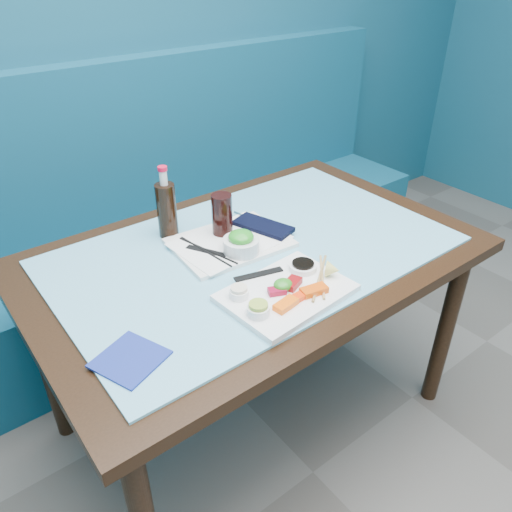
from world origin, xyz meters
TOP-DOWN VIEW (x-y plane):
  - booth_bench at (0.00, 2.29)m, footprint 3.00×0.56m
  - dining_table at (0.00, 1.45)m, footprint 1.40×0.90m
  - glass_top at (0.00, 1.45)m, footprint 1.22×0.76m
  - sashimi_plate at (-0.08, 1.20)m, footprint 0.36×0.27m
  - salmon_left at (-0.13, 1.15)m, footprint 0.07×0.04m
  - salmon_mid at (-0.08, 1.15)m, footprint 0.06×0.03m
  - salmon_right at (-0.03, 1.15)m, footprint 0.08×0.05m
  - tuna_left at (-0.11, 1.21)m, footprint 0.06×0.05m
  - tuna_right at (-0.05, 1.21)m, footprint 0.07×0.05m
  - seaweed_garnish at (-0.08, 1.21)m, footprint 0.07×0.07m
  - ramekin_wasabi at (-0.20, 1.17)m, footprint 0.07×0.07m
  - wasabi_fill at (-0.20, 1.17)m, footprint 0.06×0.06m
  - ramekin_ginger at (-0.20, 1.26)m, footprint 0.07×0.07m
  - ginger_fill at (-0.20, 1.26)m, footprint 0.05×0.05m
  - soy_dish at (0.03, 1.25)m, footprint 0.08×0.08m
  - soy_fill at (0.03, 1.25)m, footprint 0.08×0.08m
  - lemon_wedge at (0.07, 1.17)m, footprint 0.06×0.06m
  - chopstick_sleeve at (-0.09, 1.31)m, footprint 0.15×0.06m
  - wooden_chopstick_a at (0.03, 1.19)m, footprint 0.19×0.15m
  - wooden_chopstick_b at (0.04, 1.19)m, footprint 0.15×0.17m
  - serving_tray at (-0.04, 1.52)m, footprint 0.37×0.29m
  - paper_placemat at (-0.04, 1.52)m, footprint 0.36×0.26m
  - seaweed_bowl at (-0.05, 1.44)m, footprint 0.15×0.15m
  - seaweed_salad at (-0.05, 1.44)m, footprint 0.10×0.10m
  - cola_glass at (-0.03, 1.57)m, footprint 0.09×0.09m
  - navy_pouch at (0.09, 1.52)m, footprint 0.14×0.22m
  - fork at (0.09, 1.62)m, footprint 0.02×0.08m
  - black_chopstick_a at (-0.14, 1.51)m, footprint 0.04×0.24m
  - black_chopstick_b at (-0.13, 1.51)m, footprint 0.06×0.23m
  - tray_sleeve at (-0.14, 1.51)m, footprint 0.09×0.13m
  - cola_bottle_body at (-0.17, 1.69)m, footprint 0.07×0.07m
  - cola_bottle_neck at (-0.17, 1.69)m, footprint 0.03×0.03m
  - cola_bottle_cap at (-0.17, 1.69)m, footprint 0.04×0.04m
  - blue_napkin at (-0.53, 1.23)m, footprint 0.18×0.18m

SIDE VIEW (x-z plane):
  - booth_bench at x=0.00m, z-range -0.21..0.96m
  - dining_table at x=0.00m, z-range 0.29..1.04m
  - glass_top at x=0.00m, z-range 0.75..0.76m
  - blue_napkin at x=-0.53m, z-range 0.76..0.76m
  - serving_tray at x=-0.04m, z-range 0.76..0.77m
  - sashimi_plate at x=-0.08m, z-range 0.76..0.78m
  - paper_placemat at x=-0.04m, z-range 0.77..0.77m
  - tray_sleeve at x=-0.14m, z-range 0.77..0.77m
  - black_chopstick_a at x=-0.14m, z-range 0.77..0.78m
  - black_chopstick_b at x=-0.13m, z-range 0.77..0.78m
  - fork at x=0.09m, z-range 0.77..0.78m
  - chopstick_sleeve at x=-0.09m, z-range 0.78..0.78m
  - navy_pouch at x=0.09m, z-range 0.77..0.79m
  - wooden_chopstick_b at x=0.04m, z-range 0.78..0.78m
  - wooden_chopstick_a at x=0.03m, z-range 0.78..0.78m
  - salmon_mid at x=-0.08m, z-range 0.78..0.79m
  - tuna_left at x=-0.11m, z-range 0.78..0.79m
  - soy_dish at x=0.03m, z-range 0.78..0.79m
  - salmon_left at x=-0.13m, z-range 0.78..0.79m
  - salmon_right at x=-0.03m, z-range 0.78..0.79m
  - tuna_right at x=-0.05m, z-range 0.78..0.79m
  - ramekin_ginger at x=-0.20m, z-range 0.78..0.80m
  - ramekin_wasabi at x=-0.20m, z-range 0.78..0.80m
  - seaweed_garnish at x=-0.08m, z-range 0.78..0.81m
  - seaweed_bowl at x=-0.05m, z-range 0.77..0.82m
  - soy_fill at x=0.03m, z-range 0.79..0.80m
  - lemon_wedge at x=0.07m, z-range 0.78..0.82m
  - ginger_fill at x=-0.20m, z-range 0.80..0.81m
  - wasabi_fill at x=-0.20m, z-range 0.80..0.81m
  - seaweed_salad at x=-0.05m, z-range 0.80..0.84m
  - cola_glass at x=-0.03m, z-range 0.77..0.91m
  - cola_bottle_body at x=-0.17m, z-range 0.76..0.94m
  - cola_bottle_neck at x=-0.17m, z-range 0.94..0.99m
  - cola_bottle_cap at x=-0.17m, z-range 0.99..1.00m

